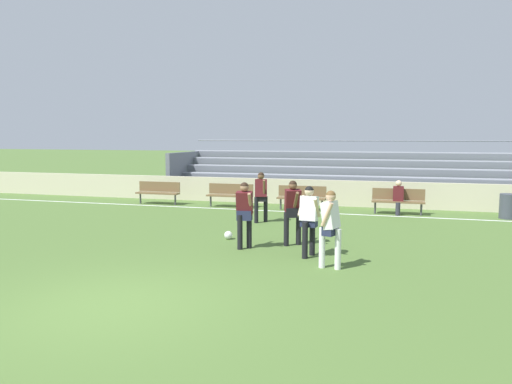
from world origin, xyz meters
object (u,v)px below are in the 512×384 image
Objects in this scene: bench_centre_sideline at (158,191)px; soccer_ball at (228,235)px; player_white_dropping_back at (309,215)px; bench_near_wall_gap at (230,193)px; spectator_seated at (398,195)px; bleacher_stand at (383,175)px; bench_far_left at (302,196)px; bench_near_bin at (398,199)px; player_dark_wide_left at (244,210)px; player_dark_wide_right at (293,207)px; player_dark_on_ball at (261,193)px; player_white_deep_cover at (330,223)px; trash_bin at (508,206)px.

bench_centre_sideline is 7.62m from soccer_ball.
player_white_dropping_back is 2.87m from soccer_ball.
spectator_seated is (6.27, -0.12, 0.16)m from bench_near_wall_gap.
bench_far_left is at bearing -124.08° from bleacher_stand.
bench_centre_sideline is 1.11× the size of player_white_dropping_back.
player_white_dropping_back is (7.44, -7.02, 0.42)m from bench_centre_sideline.
bleacher_stand is at bearing 99.12° from bench_near_bin.
player_dark_wide_left is at bearing -118.15° from bench_near_bin.
bench_far_left is 7.20m from player_white_dropping_back.
player_dark_wide_right reaches higher than player_dark_on_ball.
bench_near_wall_gap is 8.27m from player_white_dropping_back.
bench_near_bin is (0.66, -4.13, -0.53)m from bleacher_stand.
bench_far_left is 1.49× the size of spectator_seated.
bleacher_stand is at bearing 86.93° from player_white_deep_cover.
bleacher_stand is at bearing 36.34° from bench_near_wall_gap.
bench_near_wall_gap is 6.05m from soccer_ball.
player_dark_wide_right is 7.47× the size of soccer_ball.
player_white_dropping_back reaches higher than soccer_ball.
player_dark_on_ball is (-4.19, -2.97, 0.40)m from bench_near_bin.
player_white_deep_cover is at bearing -99.41° from bench_near_bin.
bench_near_wall_gap is 9.33m from player_white_deep_cover.
bench_centre_sideline is at bearing 180.00° from bench_near_bin.
player_white_deep_cover is at bearing -44.43° from bench_centre_sideline.
trash_bin is 8.95m from player_white_dropping_back.
bench_centre_sideline reaches higher than soccer_ball.
bleacher_stand reaches higher than bench_centre_sideline.
bleacher_stand is at bearing 63.57° from player_dark_on_ball.
player_white_deep_cover is at bearing -99.55° from spectator_seated.
spectator_seated is at bearing -1.06° from bench_near_wall_gap.
bench_far_left is 1.11× the size of player_white_dropping_back.
player_dark_on_ball reaches higher than trash_bin.
bench_centre_sideline is 9.07m from player_dark_wide_right.
player_dark_on_ball is at bearing -54.92° from bench_near_wall_gap.
bench_centre_sideline is 10.24m from player_white_dropping_back.
bench_far_left is 8.18m from player_white_deep_cover.
bench_near_wall_gap is at bearing 178.94° from spectator_seated.
spectator_seated is 7.88m from player_white_deep_cover.
player_dark_on_ball is at bearing -29.87° from bench_centre_sideline.
bleacher_stand is 10.55× the size of bench_near_bin.
bleacher_stand is 10.54m from soccer_ball.
player_dark_wide_right is at bearing 119.53° from player_white_dropping_back.
player_dark_wide_right is (-6.05, -6.01, 0.56)m from trash_bin.
spectator_seated is at bearing -177.11° from trash_bin.
soccer_ball is at bearing -143.66° from trash_bin.
soccer_ball is at bearing -127.08° from bench_near_bin.
player_white_dropping_back is (1.54, -7.02, 0.42)m from bench_far_left.
bench_near_wall_gap reaches higher than trash_bin.
bleacher_stand is 10.55× the size of bench_far_left.
bench_centre_sideline is 8.18× the size of soccer_ball.
player_dark_wide_right reaches higher than player_dark_wide_left.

